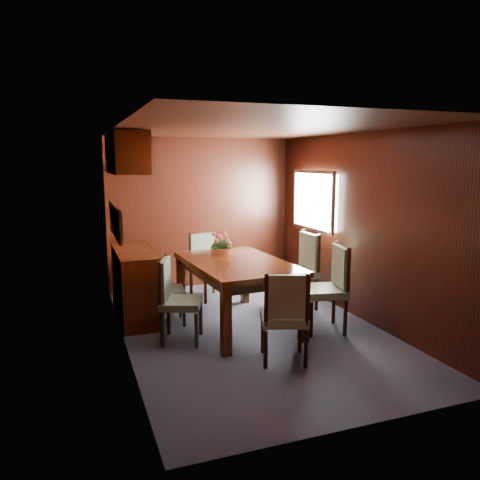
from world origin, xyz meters
name	(u,v)px	position (x,y,z in m)	size (l,w,h in m)	color
ground	(251,330)	(0.00, 0.00, 0.00)	(4.50, 4.50, 0.00)	#37394B
room_shell	(234,195)	(-0.10, 0.33, 1.63)	(3.06, 4.52, 2.41)	black
sideboard	(135,283)	(-1.25, 1.00, 0.45)	(0.48, 1.40, 0.90)	#381407
dining_table	(237,270)	(-0.11, 0.23, 0.71)	(1.21, 1.83, 0.82)	#381407
chair_left_near	(175,295)	(-0.94, -0.03, 0.54)	(0.58, 0.59, 0.98)	black
chair_left_far	(163,286)	(-0.96, 0.60, 0.49)	(0.44, 0.45, 0.89)	black
chair_right_near	(330,283)	(0.89, -0.32, 0.59)	(0.58, 0.60, 1.06)	black
chair_right_far	(301,266)	(0.99, 0.62, 0.59)	(0.49, 0.51, 1.06)	black
chair_head	(285,312)	(-0.03, -0.99, 0.54)	(0.58, 0.56, 0.97)	black
chair_foot	(207,262)	(-0.12, 1.53, 0.55)	(0.58, 0.57, 0.99)	black
flower_centerpiece	(221,244)	(-0.15, 0.71, 0.96)	(0.29, 0.29, 0.29)	#CC653E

